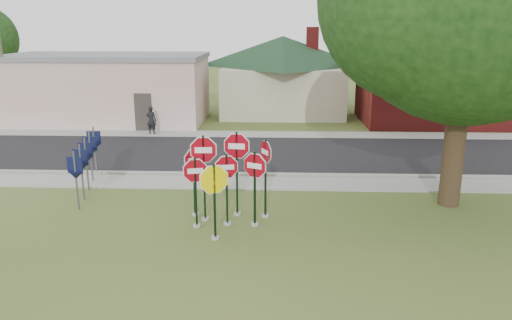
{
  "coord_description": "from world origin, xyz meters",
  "views": [
    {
      "loc": [
        1.51,
        -12.88,
        5.99
      ],
      "look_at": [
        0.94,
        2.0,
        1.92
      ],
      "focal_mm": 35.0,
      "sensor_mm": 36.0,
      "label": 1
    }
  ],
  "objects_px": {
    "stop_sign_center": "(227,181)",
    "stop_sign_left": "(196,184)",
    "stop_sign_yellow": "(214,191)",
    "pedestrian": "(151,120)"
  },
  "relations": [
    {
      "from": "stop_sign_center",
      "to": "pedestrian",
      "type": "height_order",
      "value": "stop_sign_center"
    },
    {
      "from": "pedestrian",
      "to": "stop_sign_yellow",
      "type": "bearing_deg",
      "value": 120.75
    },
    {
      "from": "stop_sign_left",
      "to": "stop_sign_center",
      "type": "bearing_deg",
      "value": 12.19
    },
    {
      "from": "stop_sign_center",
      "to": "pedestrian",
      "type": "relative_size",
      "value": 1.52
    },
    {
      "from": "stop_sign_yellow",
      "to": "pedestrian",
      "type": "bearing_deg",
      "value": 110.56
    },
    {
      "from": "stop_sign_yellow",
      "to": "pedestrian",
      "type": "relative_size",
      "value": 1.53
    },
    {
      "from": "stop_sign_yellow",
      "to": "stop_sign_left",
      "type": "height_order",
      "value": "stop_sign_yellow"
    },
    {
      "from": "stop_sign_left",
      "to": "pedestrian",
      "type": "xyz_separation_m",
      "value": [
        -4.51,
        12.94,
        -0.55
      ]
    },
    {
      "from": "stop_sign_center",
      "to": "stop_sign_left",
      "type": "relative_size",
      "value": 1.02
    },
    {
      "from": "stop_sign_center",
      "to": "stop_sign_yellow",
      "type": "distance_m",
      "value": 1.09
    }
  ]
}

